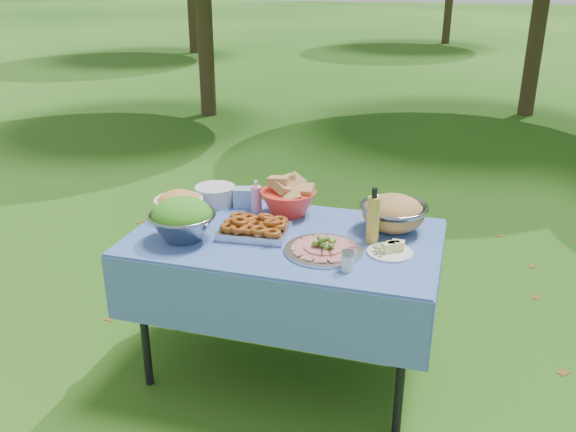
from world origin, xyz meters
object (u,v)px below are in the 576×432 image
Objects in this scene: plate_stack at (215,195)px; charcuterie_platter at (324,243)px; bread_bowl at (288,196)px; oil_bottle at (373,215)px; salad_bowl at (182,219)px; pasta_bowl_steel at (393,213)px; picnic_table at (285,305)px.

plate_stack reaches higher than charcuterie_platter.
bread_bowl is 1.08× the size of oil_bottle.
salad_bowl reaches higher than charcuterie_platter.
pasta_bowl_steel is (0.55, -0.05, -0.01)m from bread_bowl.
oil_bottle reaches higher than charcuterie_platter.
picnic_table is at bearing -155.43° from pasta_bowl_steel.
bread_bowl is (-0.06, 0.27, 0.48)m from picnic_table.
bread_bowl is 0.81× the size of charcuterie_platter.
plate_stack is 0.75× the size of bread_bowl.
salad_bowl is at bearing -175.43° from charcuterie_platter.
oil_bottle is (0.48, -0.23, 0.04)m from bread_bowl.
pasta_bowl_steel is (0.97, -0.09, 0.04)m from plate_stack.
salad_bowl is 0.94× the size of pasta_bowl_steel.
salad_bowl is (-0.45, -0.18, 0.48)m from picnic_table.
salad_bowl is 0.89m from oil_bottle.
picnic_table is 0.49m from charcuterie_platter.
charcuterie_platter is (0.71, -0.43, -0.01)m from plate_stack.
plate_stack is at bearing 147.57° from picnic_table.
oil_bottle is at bearing -111.93° from pasta_bowl_steel.
bread_bowl is at bearing 102.91° from picnic_table.
oil_bottle is at bearing -16.52° from plate_stack.
salad_bowl reaches higher than bread_bowl.
charcuterie_platter is (0.28, -0.40, -0.06)m from bread_bowl.
salad_bowl is at bearing -130.51° from bread_bowl.
picnic_table is at bearing -77.09° from bread_bowl.
oil_bottle is (-0.07, -0.18, 0.05)m from pasta_bowl_steel.
charcuterie_platter is at bearing -127.49° from pasta_bowl_steel.
pasta_bowl_steel is at bearing 23.10° from salad_bowl.
pasta_bowl_steel is (0.49, 0.22, 0.47)m from picnic_table.
picnic_table is 0.72m from plate_stack.
bread_bowl is at bearing 49.49° from salad_bowl.
charcuterie_platter is 1.34× the size of oil_bottle.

